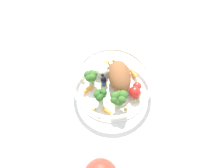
{
  "coord_description": "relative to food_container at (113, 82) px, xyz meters",
  "views": [
    {
      "loc": [
        -0.11,
        -0.28,
        0.6
      ],
      "look_at": [
        -0.01,
        -0.01,
        0.03
      ],
      "focal_mm": 37.62,
      "sensor_mm": 36.0,
      "label": 1
    }
  ],
  "objects": [
    {
      "name": "food_container",
      "position": [
        0.0,
        0.0,
        0.0
      ],
      "size": [
        0.22,
        0.22,
        0.07
      ],
      "color": "white",
      "rests_on": "ground_plane"
    },
    {
      "name": "folded_napkin",
      "position": [
        0.06,
        0.22,
        -0.03
      ],
      "size": [
        0.16,
        0.15,
        0.01
      ],
      "primitive_type": "cube",
      "rotation": [
        0.0,
        0.0,
        -0.15
      ],
      "color": "white",
      "rests_on": "ground_plane"
    },
    {
      "name": "ground_plane",
      "position": [
        0.01,
        0.01,
        -0.03
      ],
      "size": [
        2.4,
        2.4,
        0.0
      ],
      "primitive_type": "plane",
      "color": "white"
    }
  ]
}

